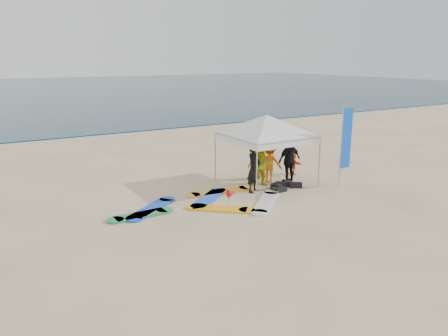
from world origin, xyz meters
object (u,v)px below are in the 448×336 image
object	(u,v)px
person_orange_b	(256,159)
feather_flag	(346,140)
canopy_tent	(267,115)
person_black_b	(289,160)
person_seated	(293,163)
person_yellow	(263,166)
person_orange_a	(269,163)
person_black_a	(254,168)
surfboard_spread	(205,203)
marker_pennant	(232,193)

from	to	relation	value
person_orange_b	feather_flag	distance (m)	3.64
canopy_tent	feather_flag	world-z (taller)	feather_flag
person_black_b	person_seated	bearing A→B (deg)	-141.11
person_yellow	person_orange_a	xyz separation A→B (m)	(0.60, 0.36, -0.04)
person_yellow	person_seated	bearing A→B (deg)	38.41
person_black_a	person_black_b	xyz separation A→B (m)	(1.91, 0.30, 0.02)
feather_flag	surfboard_spread	distance (m)	6.04
person_black_b	canopy_tent	world-z (taller)	canopy_tent
person_black_a	person_orange_a	bearing A→B (deg)	5.09
person_yellow	feather_flag	world-z (taller)	feather_flag
person_orange_a	surfboard_spread	size ratio (longest dim) A/B	0.26
person_black_b	marker_pennant	bearing A→B (deg)	16.36
marker_pennant	surfboard_spread	xyz separation A→B (m)	(-0.62, 0.74, -0.46)
person_yellow	surfboard_spread	distance (m)	3.16
person_seated	surfboard_spread	bearing A→B (deg)	109.26
person_orange_a	person_seated	xyz separation A→B (m)	(1.61, 0.45, -0.31)
person_orange_b	person_black_a	bearing A→B (deg)	33.10
person_orange_a	person_orange_b	size ratio (longest dim) A/B	0.94
person_yellow	marker_pennant	distance (m)	2.81
person_black_a	surfboard_spread	xyz separation A→B (m)	(-2.23, -0.32, -0.88)
person_black_b	person_orange_b	distance (m)	1.41
canopy_tent	person_black_a	bearing A→B (deg)	-145.55
canopy_tent	surfboard_spread	distance (m)	4.40
person_black_a	canopy_tent	distance (m)	2.24
person_yellow	feather_flag	bearing A→B (deg)	-11.64
person_black_a	person_yellow	world-z (taller)	person_black_a
person_yellow	person_orange_b	world-z (taller)	person_orange_b
person_orange_a	person_black_a	bearing A→B (deg)	73.26
person_seated	person_black_a	bearing A→B (deg)	115.56
person_black_b	marker_pennant	distance (m)	3.80
person_orange_a	person_seated	distance (m)	1.70
person_black_a	person_orange_b	size ratio (longest dim) A/B	1.10
person_orange_a	feather_flag	size ratio (longest dim) A/B	0.50
marker_pennant	person_seated	bearing A→B (deg)	27.00
feather_flag	surfboard_spread	xyz separation A→B (m)	(-5.71, 0.81, -1.80)
feather_flag	surfboard_spread	size ratio (longest dim) A/B	0.52
person_seated	canopy_tent	bearing A→B (deg)	107.88
feather_flag	marker_pennant	size ratio (longest dim) A/B	4.91
person_orange_b	person_seated	bearing A→B (deg)	154.24
person_seated	feather_flag	size ratio (longest dim) A/B	0.30
marker_pennant	canopy_tent	bearing A→B (deg)	33.67
person_black_b	feather_flag	world-z (taller)	feather_flag
person_black_a	canopy_tent	xyz separation A→B (m)	(1.09, 0.75, 1.81)
person_seated	canopy_tent	size ratio (longest dim) A/B	0.22
person_yellow	marker_pennant	bearing A→B (deg)	-128.91
person_orange_a	marker_pennant	bearing A→B (deg)	74.14
person_black_b	feather_flag	size ratio (longest dim) A/B	0.60
person_orange_a	person_orange_b	distance (m)	0.68
person_orange_a	canopy_tent	distance (m)	1.96
person_orange_a	canopy_tent	xyz separation A→B (m)	(-0.24, -0.07, 1.95)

